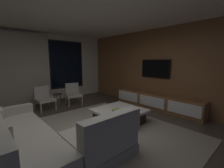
{
  "coord_description": "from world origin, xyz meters",
  "views": [
    {
      "loc": [
        -1.64,
        -2.6,
        1.61
      ],
      "look_at": [
        1.5,
        0.87,
        0.89
      ],
      "focal_mm": 24.07,
      "sensor_mm": 36.0,
      "label": 1
    }
  ],
  "objects_px": {
    "accent_chair_near_window": "(73,93)",
    "mounted_tv": "(155,69)",
    "accent_chair_by_curtain": "(44,97)",
    "side_stool": "(57,96)",
    "coffee_table": "(119,116)",
    "book_stack_on_coffee_table": "(117,110)",
    "sectional_couch": "(43,141)",
    "media_console": "(156,102)"
  },
  "relations": [
    {
      "from": "accent_chair_near_window",
      "to": "mounted_tv",
      "type": "xyz_separation_m",
      "value": [
        1.98,
        -2.22,
        0.92
      ]
    },
    {
      "from": "accent_chair_by_curtain",
      "to": "side_stool",
      "type": "distance_m",
      "value": 0.49
    },
    {
      "from": "coffee_table",
      "to": "accent_chair_near_window",
      "type": "distance_m",
      "value": 2.4
    },
    {
      "from": "book_stack_on_coffee_table",
      "to": "accent_chair_near_window",
      "type": "xyz_separation_m",
      "value": [
        0.11,
        2.49,
        0.04
      ]
    },
    {
      "from": "sectional_couch",
      "to": "accent_chair_near_window",
      "type": "height_order",
      "value": "sectional_couch"
    },
    {
      "from": "book_stack_on_coffee_table",
      "to": "mounted_tv",
      "type": "bearing_deg",
      "value": 7.54
    },
    {
      "from": "side_stool",
      "to": "media_console",
      "type": "bearing_deg",
      "value": -46.62
    },
    {
      "from": "coffee_table",
      "to": "mounted_tv",
      "type": "xyz_separation_m",
      "value": [
        1.91,
        0.17,
        1.16
      ]
    },
    {
      "from": "accent_chair_by_curtain",
      "to": "mounted_tv",
      "type": "relative_size",
      "value": 0.72
    },
    {
      "from": "accent_chair_by_curtain",
      "to": "media_console",
      "type": "distance_m",
      "value": 3.76
    },
    {
      "from": "coffee_table",
      "to": "side_stool",
      "type": "relative_size",
      "value": 2.52
    },
    {
      "from": "coffee_table",
      "to": "book_stack_on_coffee_table",
      "type": "xyz_separation_m",
      "value": [
        -0.17,
        -0.11,
        0.21
      ]
    },
    {
      "from": "book_stack_on_coffee_table",
      "to": "mounted_tv",
      "type": "distance_m",
      "value": 2.31
    },
    {
      "from": "book_stack_on_coffee_table",
      "to": "accent_chair_by_curtain",
      "type": "distance_m",
      "value": 2.69
    },
    {
      "from": "media_console",
      "to": "mounted_tv",
      "type": "xyz_separation_m",
      "value": [
        0.18,
        0.2,
        1.1
      ]
    },
    {
      "from": "accent_chair_near_window",
      "to": "accent_chair_by_curtain",
      "type": "height_order",
      "value": "same"
    },
    {
      "from": "coffee_table",
      "to": "accent_chair_by_curtain",
      "type": "xyz_separation_m",
      "value": [
        -1.12,
        2.41,
        0.25
      ]
    },
    {
      "from": "mounted_tv",
      "to": "sectional_couch",
      "type": "bearing_deg",
      "value": -175.02
    },
    {
      "from": "sectional_couch",
      "to": "side_stool",
      "type": "bearing_deg",
      "value": 63.26
    },
    {
      "from": "accent_chair_near_window",
      "to": "accent_chair_by_curtain",
      "type": "bearing_deg",
      "value": 178.63
    },
    {
      "from": "side_stool",
      "to": "mounted_tv",
      "type": "relative_size",
      "value": 0.43
    },
    {
      "from": "accent_chair_by_curtain",
      "to": "media_console",
      "type": "bearing_deg",
      "value": -40.56
    },
    {
      "from": "book_stack_on_coffee_table",
      "to": "mounted_tv",
      "type": "relative_size",
      "value": 0.21
    },
    {
      "from": "book_stack_on_coffee_table",
      "to": "side_stool",
      "type": "relative_size",
      "value": 0.48
    },
    {
      "from": "sectional_couch",
      "to": "accent_chair_by_curtain",
      "type": "height_order",
      "value": "sectional_couch"
    },
    {
      "from": "coffee_table",
      "to": "book_stack_on_coffee_table",
      "type": "height_order",
      "value": "book_stack_on_coffee_table"
    },
    {
      "from": "accent_chair_near_window",
      "to": "accent_chair_by_curtain",
      "type": "xyz_separation_m",
      "value": [
        -1.05,
        0.03,
        0.0
      ]
    },
    {
      "from": "coffee_table",
      "to": "accent_chair_by_curtain",
      "type": "relative_size",
      "value": 1.49
    },
    {
      "from": "accent_chair_by_curtain",
      "to": "book_stack_on_coffee_table",
      "type": "bearing_deg",
      "value": -69.41
    },
    {
      "from": "accent_chair_near_window",
      "to": "mounted_tv",
      "type": "relative_size",
      "value": 0.72
    },
    {
      "from": "sectional_couch",
      "to": "media_console",
      "type": "xyz_separation_m",
      "value": [
        3.71,
        0.14,
        -0.04
      ]
    },
    {
      "from": "sectional_couch",
      "to": "coffee_table",
      "type": "relative_size",
      "value": 2.16
    },
    {
      "from": "book_stack_on_coffee_table",
      "to": "media_console",
      "type": "height_order",
      "value": "media_console"
    },
    {
      "from": "media_console",
      "to": "book_stack_on_coffee_table",
      "type": "bearing_deg",
      "value": -177.65
    },
    {
      "from": "accent_chair_by_curtain",
      "to": "mounted_tv",
      "type": "distance_m",
      "value": 3.88
    },
    {
      "from": "accent_chair_near_window",
      "to": "mounted_tv",
      "type": "height_order",
      "value": "mounted_tv"
    },
    {
      "from": "sectional_couch",
      "to": "side_stool",
      "type": "relative_size",
      "value": 5.43
    },
    {
      "from": "accent_chair_near_window",
      "to": "side_stool",
      "type": "relative_size",
      "value": 1.7
    },
    {
      "from": "sectional_couch",
      "to": "media_console",
      "type": "bearing_deg",
      "value": 2.18
    },
    {
      "from": "sectional_couch",
      "to": "accent_chair_by_curtain",
      "type": "bearing_deg",
      "value": 71.67
    },
    {
      "from": "side_stool",
      "to": "mounted_tv",
      "type": "height_order",
      "value": "mounted_tv"
    },
    {
      "from": "side_stool",
      "to": "mounted_tv",
      "type": "xyz_separation_m",
      "value": [
        2.55,
        -2.31,
        0.98
      ]
    }
  ]
}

